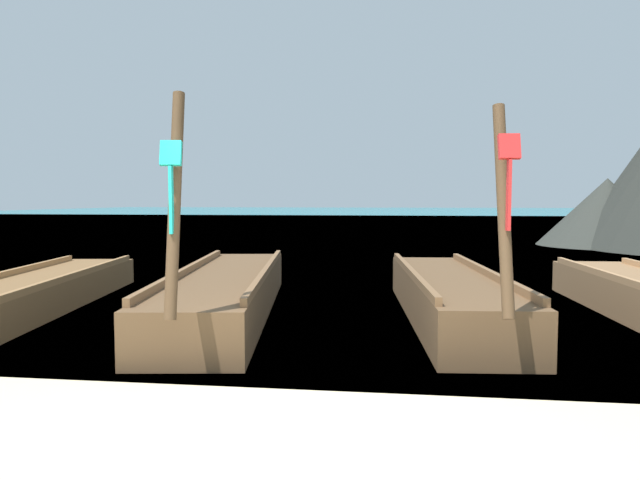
{
  "coord_description": "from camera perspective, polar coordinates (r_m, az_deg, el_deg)",
  "views": [
    {
      "loc": [
        0.93,
        -4.1,
        1.77
      ],
      "look_at": [
        0.0,
        3.1,
        1.26
      ],
      "focal_mm": 32.45,
      "sensor_mm": 36.0,
      "label": 1
    }
  ],
  "objects": [
    {
      "name": "ground",
      "position": [
        4.56,
        -5.27,
        -18.82
      ],
      "size": [
        120.0,
        120.0,
        0.0
      ],
      "primitive_type": "plane",
      "color": "beige"
    },
    {
      "name": "sea_water",
      "position": [
        65.23,
        6.53,
        2.46
      ],
      "size": [
        120.0,
        120.0,
        0.0
      ],
      "primitive_type": "plane",
      "color": "#147A89",
      "rests_on": "ground"
    },
    {
      "name": "longtail_boat_red_ribbon",
      "position": [
        8.77,
        12.64,
        -5.45
      ],
      "size": [
        1.66,
        5.88,
        2.73
      ],
      "color": "brown",
      "rests_on": "ground"
    },
    {
      "name": "longtail_boat_orange_ribbon",
      "position": [
        10.3,
        -26.45,
        -4.78
      ],
      "size": [
        2.19,
        7.02,
        2.61
      ],
      "color": "brown",
      "rests_on": "ground"
    },
    {
      "name": "longtail_boat_turquoise_ribbon",
      "position": [
        9.1,
        -9.18,
        -5.12
      ],
      "size": [
        2.15,
        6.72,
        2.85
      ],
      "color": "brown",
      "rests_on": "ground"
    }
  ]
}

